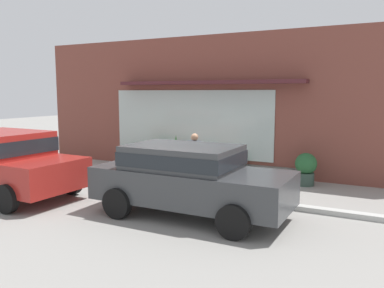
% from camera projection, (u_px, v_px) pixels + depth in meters
% --- Properties ---
extents(ground_plane, '(60.00, 60.00, 0.00)m').
position_uv_depth(ground_plane, '(162.00, 190.00, 11.05)').
color(ground_plane, gray).
extents(curb_strip, '(14.00, 0.24, 0.12)m').
position_uv_depth(curb_strip, '(158.00, 189.00, 10.87)').
color(curb_strip, '#B2B2AD').
rests_on(curb_strip, ground_plane).
extents(storefront, '(14.00, 0.81, 4.60)m').
position_uv_depth(storefront, '(210.00, 105.00, 13.57)').
color(storefront, brown).
rests_on(storefront, ground_plane).
extents(fire_hydrant, '(0.43, 0.40, 0.97)m').
position_uv_depth(fire_hydrant, '(224.00, 172.00, 11.02)').
color(fire_hydrant, '#B2B2B7').
rests_on(fire_hydrant, ground_plane).
extents(pedestrian_with_handbag, '(0.64, 0.25, 1.56)m').
position_uv_depth(pedestrian_with_handbag, '(194.00, 157.00, 11.21)').
color(pedestrian_with_handbag, '#232328').
rests_on(pedestrian_with_handbag, ground_plane).
extents(parked_car_red, '(4.18, 2.23, 1.69)m').
position_uv_depth(parked_car_red, '(5.00, 160.00, 10.27)').
color(parked_car_red, maroon).
rests_on(parked_car_red, ground_plane).
extents(parked_car_dark_gray, '(4.32, 1.98, 1.56)m').
position_uv_depth(parked_car_dark_gray, '(188.00, 176.00, 8.63)').
color(parked_car_dark_gray, '#383A3D').
rests_on(parked_car_dark_gray, ground_plane).
extents(potted_plant_trailing_edge, '(0.63, 0.63, 0.96)m').
position_uv_depth(potted_plant_trailing_edge, '(306.00, 168.00, 11.50)').
color(potted_plant_trailing_edge, '#33473D').
rests_on(potted_plant_trailing_edge, ground_plane).
extents(potted_plant_window_left, '(0.74, 0.74, 0.99)m').
position_uv_depth(potted_plant_window_left, '(154.00, 154.00, 13.99)').
color(potted_plant_window_left, '#B7B2A3').
rests_on(potted_plant_window_left, ground_plane).
extents(potted_plant_near_hydrant, '(0.49, 0.49, 0.74)m').
position_uv_depth(potted_plant_near_hydrant, '(212.00, 162.00, 13.12)').
color(potted_plant_near_hydrant, '#9E6042').
rests_on(potted_plant_near_hydrant, ground_plane).
extents(potted_plant_low_front, '(0.48, 0.48, 0.77)m').
position_uv_depth(potted_plant_low_front, '(133.00, 155.00, 14.63)').
color(potted_plant_low_front, '#33473D').
rests_on(potted_plant_low_front, ground_plane).
extents(potted_plant_doorstep, '(0.50, 0.50, 1.24)m').
position_uv_depth(potted_plant_doorstep, '(176.00, 154.00, 13.68)').
color(potted_plant_doorstep, '#33473D').
rests_on(potted_plant_doorstep, ground_plane).
extents(potted_plant_window_center, '(0.47, 0.47, 0.68)m').
position_uv_depth(potted_plant_window_center, '(239.00, 166.00, 12.78)').
color(potted_plant_window_center, '#33473D').
rests_on(potted_plant_window_center, ground_plane).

